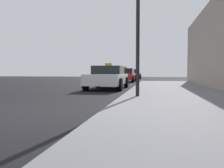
# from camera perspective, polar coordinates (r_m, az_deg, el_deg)

# --- Properties ---
(ground_plane) EXTENTS (80.00, 80.00, 0.00)m
(ground_plane) POSITION_cam_1_polar(r_m,az_deg,el_deg) (5.68, -22.86, -6.81)
(ground_plane) COLOR black
(sidewalk) EXTENTS (4.00, 32.00, 0.15)m
(sidewalk) POSITION_cam_1_polar(r_m,az_deg,el_deg) (4.86, 21.24, -7.52)
(sidewalk) COLOR slate
(sidewalk) RESTS_ON ground_plane
(street_lamp) EXTENTS (0.36, 0.36, 3.86)m
(street_lamp) POSITION_cam_1_polar(r_m,az_deg,el_deg) (7.93, 6.35, 16.76)
(street_lamp) COLOR black
(street_lamp) RESTS_ON sidewalk
(car_white) EXTENTS (1.96, 4.17, 1.43)m
(car_white) POSITION_cam_1_polar(r_m,az_deg,el_deg) (12.91, -1.00, 1.67)
(car_white) COLOR white
(car_white) RESTS_ON ground_plane
(car_red) EXTENTS (1.99, 4.32, 1.43)m
(car_red) POSITION_cam_1_polar(r_m,az_deg,el_deg) (21.97, 3.15, 2.21)
(car_red) COLOR red
(car_red) RESTS_ON ground_plane
(car_blue) EXTENTS (1.98, 4.55, 1.27)m
(car_blue) POSITION_cam_1_polar(r_m,az_deg,el_deg) (30.65, 5.16, 2.42)
(car_blue) COLOR #233899
(car_blue) RESTS_ON ground_plane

